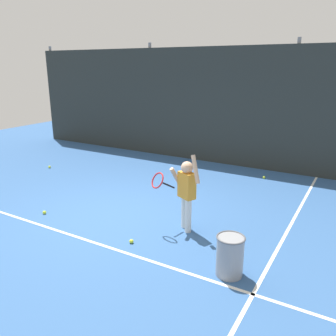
{
  "coord_description": "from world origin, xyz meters",
  "views": [
    {
      "loc": [
        3.8,
        -4.71,
        2.7
      ],
      "look_at": [
        0.68,
        0.64,
        0.85
      ],
      "focal_mm": 36.93,
      "sensor_mm": 36.0,
      "label": 1
    }
  ],
  "objects_px": {
    "tennis_ball_4": "(44,212)",
    "tennis_ball_5": "(50,167)",
    "tennis_player": "(185,189)",
    "tennis_ball_1": "(264,177)",
    "ball_hopper": "(230,255)",
    "tennis_ball_3": "(131,241)"
  },
  "relations": [
    {
      "from": "tennis_ball_4",
      "to": "tennis_ball_5",
      "type": "xyz_separation_m",
      "value": [
        -2.31,
        2.17,
        0.0
      ]
    },
    {
      "from": "ball_hopper",
      "to": "tennis_ball_3",
      "type": "height_order",
      "value": "ball_hopper"
    },
    {
      "from": "tennis_ball_3",
      "to": "tennis_ball_4",
      "type": "xyz_separation_m",
      "value": [
        -2.08,
        0.08,
        0.0
      ]
    },
    {
      "from": "tennis_ball_4",
      "to": "tennis_ball_5",
      "type": "relative_size",
      "value": 1.0
    },
    {
      "from": "tennis_ball_1",
      "to": "tennis_ball_3",
      "type": "height_order",
      "value": "same"
    },
    {
      "from": "tennis_ball_5",
      "to": "tennis_ball_1",
      "type": "bearing_deg",
      "value": 20.97
    },
    {
      "from": "tennis_player",
      "to": "tennis_ball_1",
      "type": "height_order",
      "value": "tennis_player"
    },
    {
      "from": "ball_hopper",
      "to": "tennis_ball_5",
      "type": "height_order",
      "value": "ball_hopper"
    },
    {
      "from": "tennis_player",
      "to": "ball_hopper",
      "type": "relative_size",
      "value": 2.4
    },
    {
      "from": "tennis_ball_1",
      "to": "tennis_ball_5",
      "type": "bearing_deg",
      "value": -159.03
    },
    {
      "from": "tennis_player",
      "to": "ball_hopper",
      "type": "xyz_separation_m",
      "value": [
        1.13,
        -0.89,
        -0.44
      ]
    },
    {
      "from": "tennis_ball_4",
      "to": "tennis_ball_3",
      "type": "bearing_deg",
      "value": -2.2
    },
    {
      "from": "tennis_player",
      "to": "tennis_ball_5",
      "type": "height_order",
      "value": "tennis_player"
    },
    {
      "from": "ball_hopper",
      "to": "tennis_ball_3",
      "type": "bearing_deg",
      "value": 178.96
    },
    {
      "from": "ball_hopper",
      "to": "tennis_ball_5",
      "type": "xyz_separation_m",
      "value": [
        -6.02,
        2.28,
        -0.26
      ]
    },
    {
      "from": "tennis_ball_4",
      "to": "ball_hopper",
      "type": "bearing_deg",
      "value": -1.69
    },
    {
      "from": "ball_hopper",
      "to": "tennis_ball_4",
      "type": "bearing_deg",
      "value": 178.31
    },
    {
      "from": "tennis_player",
      "to": "ball_hopper",
      "type": "distance_m",
      "value": 1.5
    },
    {
      "from": "tennis_player",
      "to": "tennis_ball_1",
      "type": "relative_size",
      "value": 20.46
    },
    {
      "from": "ball_hopper",
      "to": "tennis_ball_5",
      "type": "bearing_deg",
      "value": 159.28
    },
    {
      "from": "tennis_ball_1",
      "to": "tennis_ball_3",
      "type": "bearing_deg",
      "value": -102.23
    },
    {
      "from": "ball_hopper",
      "to": "tennis_ball_4",
      "type": "xyz_separation_m",
      "value": [
        -3.72,
        0.11,
        -0.26
      ]
    }
  ]
}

